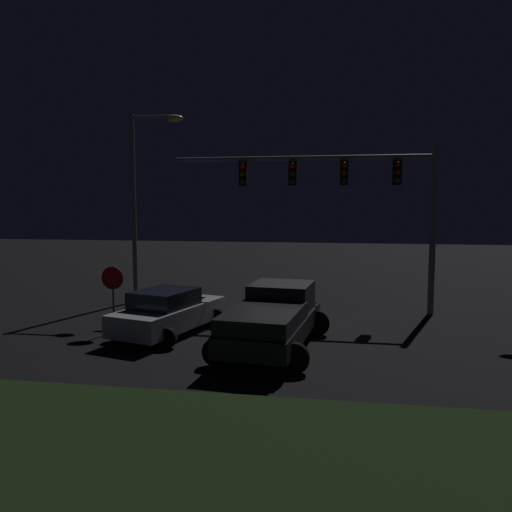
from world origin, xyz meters
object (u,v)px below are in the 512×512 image
at_px(pickup_truck, 274,315).
at_px(stop_sign, 113,287).
at_px(traffic_signal_gantry, 345,185).
at_px(street_lamp_left, 143,185).
at_px(car_sedan, 168,312).

relative_size(pickup_truck, stop_sign, 2.50).
bearing_deg(stop_sign, traffic_signal_gantry, 31.49).
xyz_separation_m(street_lamp_left, stop_sign, (1.00, -5.33, -3.54)).
distance_m(car_sedan, stop_sign, 2.05).
height_order(car_sedan, stop_sign, stop_sign).
height_order(car_sedan, street_lamp_left, street_lamp_left).
height_order(pickup_truck, stop_sign, stop_sign).
xyz_separation_m(traffic_signal_gantry, stop_sign, (-7.57, -4.64, -3.47)).
height_order(pickup_truck, car_sedan, pickup_truck).
height_order(traffic_signal_gantry, street_lamp_left, street_lamp_left).
bearing_deg(pickup_truck, car_sedan, 80.65).
distance_m(pickup_truck, street_lamp_left, 9.90).
relative_size(pickup_truck, traffic_signal_gantry, 0.54).
xyz_separation_m(car_sedan, street_lamp_left, (-2.87, 5.21, 4.37)).
bearing_deg(street_lamp_left, car_sedan, -61.14).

